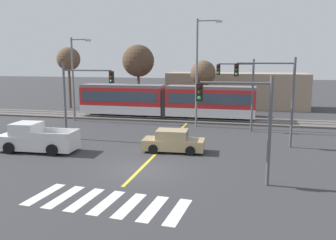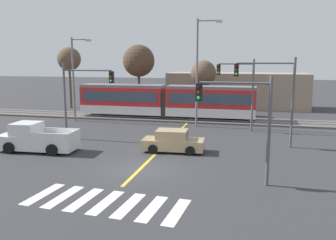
{
  "view_description": "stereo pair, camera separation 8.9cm",
  "coord_description": "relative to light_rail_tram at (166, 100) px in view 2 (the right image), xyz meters",
  "views": [
    {
      "loc": [
        6.03,
        -18.9,
        6.29
      ],
      "look_at": [
        -0.15,
        7.83,
        1.6
      ],
      "focal_mm": 38.0,
      "sensor_mm": 36.0,
      "label": 1
    },
    {
      "loc": [
        6.12,
        -18.88,
        6.29
      ],
      "look_at": [
        -0.15,
        7.83,
        1.6
      ],
      "focal_mm": 38.0,
      "sensor_mm": 36.0,
      "label": 2
    }
  ],
  "objects": [
    {
      "name": "bare_tree_west",
      "position": [
        -4.31,
        4.21,
        4.04
      ],
      "size": [
        3.76,
        3.76,
        8.0
      ],
      "color": "brown",
      "rests_on": "ground"
    },
    {
      "name": "sedan_crossing",
      "position": [
        3.63,
        -12.94,
        -1.35
      ],
      "size": [
        4.29,
        2.1,
        1.52
      ],
      "color": "tan",
      "rests_on": "ground"
    },
    {
      "name": "crosswalk_stripe_6",
      "position": [
        5.92,
        -22.57,
        -2.04
      ],
      "size": [
        0.78,
        2.84,
        0.01
      ],
      "primitive_type": "cube",
      "rotation": [
        0.0,
        0.0,
        -0.08
      ],
      "color": "silver",
      "rests_on": "ground"
    },
    {
      "name": "traffic_light_mid_left",
      "position": [
        -4.18,
        -10.86,
        1.91
      ],
      "size": [
        4.25,
        0.38,
        6.05
      ],
      "color": "#515459",
      "rests_on": "ground"
    },
    {
      "name": "traffic_light_far_right",
      "position": [
        7.84,
        -4.59,
        2.09
      ],
      "size": [
        3.25,
        0.38,
        6.33
      ],
      "color": "#515459",
      "rests_on": "ground"
    },
    {
      "name": "track_bed",
      "position": [
        2.63,
        0.01,
        -1.96
      ],
      "size": [
        120.0,
        4.0,
        0.18
      ],
      "primitive_type": "cube",
      "color": "#56514C",
      "rests_on": "ground"
    },
    {
      "name": "bare_tree_far_west",
      "position": [
        -14.27,
        5.97,
        4.22
      ],
      "size": [
        3.01,
        3.01,
        7.85
      ],
      "color": "brown",
      "rests_on": "ground"
    },
    {
      "name": "traffic_light_mid_right",
      "position": [
        10.26,
        -9.9,
        2.24
      ],
      "size": [
        4.25,
        0.38,
        6.45
      ],
      "color": "#515459",
      "rests_on": "ground"
    },
    {
      "name": "rail_far",
      "position": [
        2.63,
        0.73,
        -1.82
      ],
      "size": [
        120.0,
        0.08,
        0.1
      ],
      "primitive_type": "cube",
      "color": "#939399",
      "rests_on": "track_bed"
    },
    {
      "name": "lane_centre_line",
      "position": [
        2.63,
        -11.15,
        -2.05
      ],
      "size": [
        0.2,
        18.32,
        0.01
      ],
      "primitive_type": "cube",
      "color": "gold",
      "rests_on": "ground"
    },
    {
      "name": "building_backdrop_far",
      "position": [
        6.87,
        11.5,
        0.22
      ],
      "size": [
        17.94,
        6.0,
        4.53
      ],
      "primitive_type": "cube",
      "color": "gray",
      "rests_on": "ground"
    },
    {
      "name": "ground_plane",
      "position": [
        2.63,
        -17.38,
        -2.05
      ],
      "size": [
        200.0,
        200.0,
        0.0
      ],
      "primitive_type": "plane",
      "color": "#333335"
    },
    {
      "name": "crosswalk_stripe_3",
      "position": [
        2.63,
        -22.31,
        -2.04
      ],
      "size": [
        0.78,
        2.84,
        0.01
      ],
      "primitive_type": "cube",
      "rotation": [
        0.0,
        0.0,
        -0.08
      ],
      "color": "silver",
      "rests_on": "ground"
    },
    {
      "name": "crosswalk_stripe_5",
      "position": [
        4.82,
        -22.48,
        -2.04
      ],
      "size": [
        0.78,
        2.84,
        0.01
      ],
      "primitive_type": "cube",
      "rotation": [
        0.0,
        0.0,
        -0.08
      ],
      "color": "silver",
      "rests_on": "ground"
    },
    {
      "name": "traffic_light_near_right",
      "position": [
        8.36,
        -18.43,
        1.64
      ],
      "size": [
        3.75,
        0.38,
        5.51
      ],
      "color": "#515459",
      "rests_on": "ground"
    },
    {
      "name": "bare_tree_east",
      "position": [
        3.45,
        3.68,
        2.67
      ],
      "size": [
        2.85,
        2.85,
        6.2
      ],
      "color": "brown",
      "rests_on": "ground"
    },
    {
      "name": "crosswalk_stripe_4",
      "position": [
        3.72,
        -22.4,
        -2.04
      ],
      "size": [
        0.78,
        2.84,
        0.01
      ],
      "primitive_type": "cube",
      "rotation": [
        0.0,
        0.0,
        -0.08
      ],
      "color": "silver",
      "rests_on": "ground"
    },
    {
      "name": "crosswalk_stripe_0",
      "position": [
        -0.66,
        -22.06,
        -2.04
      ],
      "size": [
        0.78,
        2.84,
        0.01
      ],
      "primitive_type": "cube",
      "rotation": [
        0.0,
        0.0,
        -0.08
      ],
      "color": "silver",
      "rests_on": "ground"
    },
    {
      "name": "street_lamp_west",
      "position": [
        -8.81,
        -2.98,
        2.75
      ],
      "size": [
        2.18,
        0.28,
        8.45
      ],
      "color": "slate",
      "rests_on": "ground"
    },
    {
      "name": "street_lamp_centre",
      "position": [
        3.97,
        -3.34,
        3.53
      ],
      "size": [
        2.33,
        0.28,
        9.94
      ],
      "color": "slate",
      "rests_on": "ground"
    },
    {
      "name": "pickup_truck",
      "position": [
        -5.62,
        -15.0,
        -1.21
      ],
      "size": [
        5.49,
        2.43,
        1.98
      ],
      "color": "silver",
      "rests_on": "ground"
    },
    {
      "name": "rail_near",
      "position": [
        2.63,
        -0.71,
        -1.82
      ],
      "size": [
        120.0,
        0.08,
        0.1
      ],
      "primitive_type": "cube",
      "color": "#939399",
      "rests_on": "track_bed"
    },
    {
      "name": "crosswalk_stripe_1",
      "position": [
        0.43,
        -22.14,
        -2.04
      ],
      "size": [
        0.78,
        2.84,
        0.01
      ],
      "primitive_type": "cube",
      "rotation": [
        0.0,
        0.0,
        -0.08
      ],
      "color": "silver",
      "rests_on": "ground"
    },
    {
      "name": "light_rail_tram",
      "position": [
        0.0,
        0.0,
        0.0
      ],
      "size": [
        18.5,
        2.64,
        3.43
      ],
      "color": "silver",
      "rests_on": "track_bed"
    },
    {
      "name": "crosswalk_stripe_2",
      "position": [
        1.53,
        -22.23,
        -2.04
      ],
      "size": [
        0.78,
        2.84,
        0.01
      ],
      "primitive_type": "cube",
      "rotation": [
        0.0,
        0.0,
        -0.08
      ],
      "color": "silver",
      "rests_on": "ground"
    }
  ]
}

